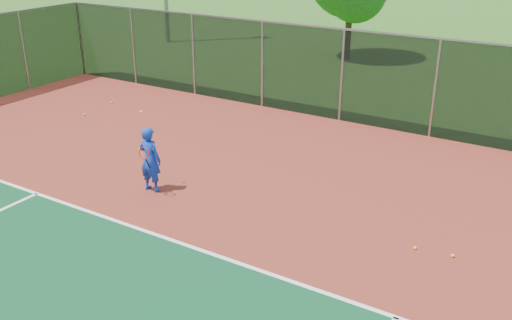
{
  "coord_description": "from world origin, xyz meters",
  "views": [
    {
      "loc": [
        4.04,
        -4.84,
        6.14
      ],
      "look_at": [
        -1.97,
        5.0,
        1.3
      ],
      "focal_mm": 40.0,
      "sensor_mm": 36.0,
      "label": 1
    }
  ],
  "objects": [
    {
      "name": "court_apron",
      "position": [
        0.0,
        2.0,
        0.01
      ],
      "size": [
        30.0,
        20.0,
        0.02
      ],
      "primitive_type": "cube",
      "color": "maroon",
      "rests_on": "ground"
    },
    {
      "name": "fence_back",
      "position": [
        0.0,
        12.0,
        1.56
      ],
      "size": [
        30.0,
        0.06,
        3.03
      ],
      "color": "black",
      "rests_on": "court_apron"
    },
    {
      "name": "tennis_player",
      "position": [
        -4.75,
        4.64,
        0.84
      ],
      "size": [
        0.61,
        0.62,
        1.99
      ],
      "color": "#1336B3",
      "rests_on": "court_apron"
    },
    {
      "name": "practice_ball_1",
      "position": [
        2.33,
        5.4,
        0.06
      ],
      "size": [
        0.07,
        0.07,
        0.07
      ],
      "primitive_type": "sphere",
      "color": "yellow",
      "rests_on": "court_apron"
    },
    {
      "name": "practice_ball_2",
      "position": [
        -10.83,
        9.41,
        0.06
      ],
      "size": [
        0.07,
        0.07,
        0.07
      ],
      "primitive_type": "sphere",
      "color": "yellow",
      "rests_on": "court_apron"
    },
    {
      "name": "practice_ball_3",
      "position": [
        -10.61,
        7.89,
        0.06
      ],
      "size": [
        0.07,
        0.07,
        0.07
      ],
      "primitive_type": "sphere",
      "color": "yellow",
      "rests_on": "court_apron"
    },
    {
      "name": "practice_ball_4",
      "position": [
        -6.84,
        6.5,
        0.06
      ],
      "size": [
        0.07,
        0.07,
        0.07
      ],
      "primitive_type": "sphere",
      "color": "yellow",
      "rests_on": "court_apron"
    },
    {
      "name": "practice_ball_5",
      "position": [
        1.61,
        5.29,
        0.06
      ],
      "size": [
        0.07,
        0.07,
        0.07
      ],
      "primitive_type": "sphere",
      "color": "yellow",
      "rests_on": "court_apron"
    }
  ]
}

